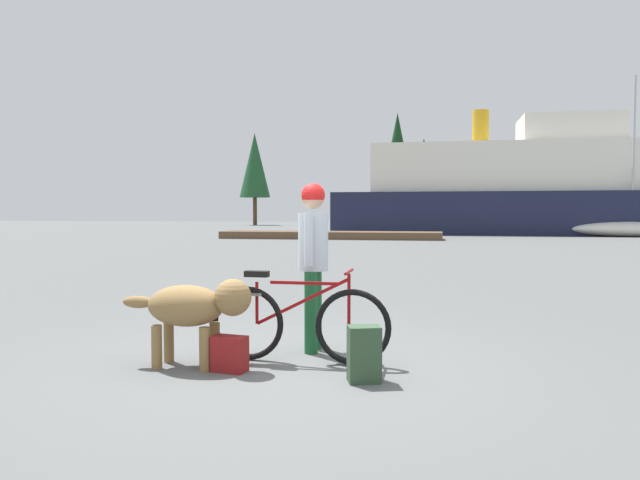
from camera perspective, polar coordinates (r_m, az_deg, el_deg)
The scene contains 12 objects.
ground_plane at distance 5.92m, azimuth -3.10°, elevation -11.88°, with size 160.00×160.00×0.00m, color #595B5B.
bicycle at distance 5.90m, azimuth -2.14°, elevation -7.93°, with size 1.82×0.44×0.93m.
person_cyclist at distance 6.30m, azimuth -0.66°, elevation -0.89°, with size 0.32×0.53×1.80m.
dog at distance 5.82m, azimuth -11.99°, elevation -6.34°, with size 1.31×0.47×0.86m.
backpack at distance 5.29m, azimuth 4.27°, elevation -10.89°, with size 0.28×0.20×0.49m, color #334C33.
handbag_pannier at distance 5.69m, azimuth -8.70°, elevation -10.79°, with size 0.32×0.18×0.33m, color maroon.
dock_pier at distance 32.69m, azimuth 1.01°, elevation 0.47°, with size 12.13×2.46×0.40m, color brown.
ferry_boat at distance 42.36m, azimuth 19.45°, elevation 4.50°, with size 25.54×7.73×8.37m.
sailboat_moored at distance 39.79m, azimuth 27.81°, elevation 1.03°, with size 6.78×1.90×9.51m.
pine_tree_far_left at distance 66.52m, azimuth -6.30°, elevation 7.14°, with size 3.40×3.40×10.20m.
pine_tree_center at distance 63.24m, azimuth 9.94°, elevation 6.49°, with size 4.16×4.16×9.15m.
pine_tree_mid_back at distance 67.75m, azimuth 7.46°, elevation 8.08°, with size 3.89×3.89×12.60m.
Camera 1 is at (1.44, -5.54, 1.49)m, focal length 33.24 mm.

